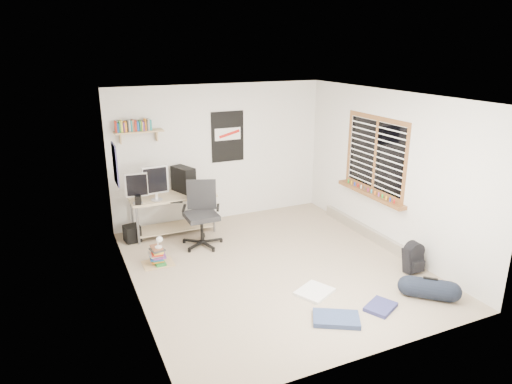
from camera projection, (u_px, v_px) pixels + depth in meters
name	position (u px, v px, depth m)	size (l,w,h in m)	color
floor	(274.00, 267.00, 6.79)	(4.00, 4.50, 0.01)	gray
ceiling	(276.00, 96.00, 6.01)	(4.00, 4.50, 0.01)	white
back_wall	(220.00, 153.00, 8.36)	(4.00, 0.01, 2.50)	silver
left_wall	(129.00, 206.00, 5.62)	(0.01, 4.50, 2.50)	silver
right_wall	(389.00, 171.00, 7.18)	(0.01, 4.50, 2.50)	silver
desk	(173.00, 213.00, 7.91)	(1.43, 0.63, 0.65)	tan
monitor_left	(137.00, 194.00, 7.35)	(0.36, 0.09, 0.39)	#B3B4B8
monitor_right	(156.00, 189.00, 7.48)	(0.43, 0.11, 0.47)	#A1A0A5
pc_tower	(183.00, 180.00, 7.94)	(0.22, 0.46, 0.48)	black
keyboard	(171.00, 202.00, 7.57)	(0.38, 0.13, 0.02)	black
speaker_left	(138.00, 201.00, 7.33)	(0.09, 0.09, 0.18)	black
speaker_right	(190.00, 195.00, 7.68)	(0.08, 0.08, 0.16)	black
office_chair	(201.00, 217.00, 7.37)	(0.69, 0.69, 1.06)	black
wall_shelf	(139.00, 132.00, 7.52)	(0.80, 0.22, 0.24)	tan
poster_back_wall	(228.00, 137.00, 8.30)	(0.62, 0.03, 0.92)	black
poster_left_wall	(115.00, 164.00, 6.59)	(0.02, 0.42, 0.60)	navy
window	(375.00, 155.00, 7.36)	(0.10, 1.50, 1.26)	brown
baseboard_heater	(368.00, 233.00, 7.78)	(0.08, 2.50, 0.18)	#B7B2A8
backpack	(413.00, 260.00, 6.56)	(0.27, 0.21, 0.36)	black
duffel_bag	(429.00, 288.00, 5.90)	(0.27, 0.27, 0.53)	black
tshirt	(314.00, 292.00, 6.05)	(0.46, 0.39, 0.04)	silver
jeans_a	(336.00, 319.00, 5.44)	(0.55, 0.35, 0.06)	navy
jeans_b	(381.00, 307.00, 5.69)	(0.39, 0.30, 0.05)	navy
book_stack	(158.00, 255.00, 6.82)	(0.43, 0.35, 0.29)	brown
desk_lamp	(158.00, 241.00, 6.74)	(0.11, 0.18, 0.18)	silver
subwoofer	(132.00, 233.00, 7.62)	(0.25, 0.25, 0.28)	black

